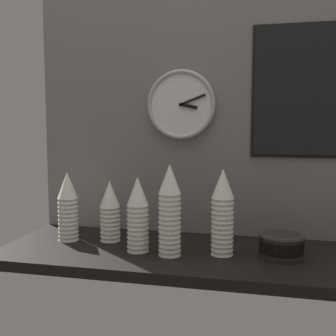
% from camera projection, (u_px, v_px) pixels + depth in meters
% --- Properties ---
extents(ground_plane, '(1.60, 0.56, 0.04)m').
position_uv_depth(ground_plane, '(207.00, 256.00, 1.61)').
color(ground_plane, black).
extents(wall_tiled_back, '(1.60, 0.03, 1.05)m').
position_uv_depth(wall_tiled_back, '(217.00, 114.00, 1.80)').
color(wall_tiled_back, slate).
rests_on(wall_tiled_back, ground_plane).
extents(cup_stack_center_right, '(0.08, 0.08, 0.32)m').
position_uv_depth(cup_stack_center_right, '(223.00, 212.00, 1.55)').
color(cup_stack_center_right, white).
rests_on(cup_stack_center_right, ground_plane).
extents(cup_stack_center_left, '(0.08, 0.08, 0.29)m').
position_uv_depth(cup_stack_center_left, '(138.00, 214.00, 1.59)').
color(cup_stack_center_left, white).
rests_on(cup_stack_center_left, ground_plane).
extents(cup_stack_far_left, '(0.08, 0.08, 0.29)m').
position_uv_depth(cup_stack_far_left, '(68.00, 206.00, 1.74)').
color(cup_stack_far_left, white).
rests_on(cup_stack_far_left, ground_plane).
extents(cup_stack_left, '(0.08, 0.08, 0.25)m').
position_uv_depth(cup_stack_left, '(110.00, 211.00, 1.73)').
color(cup_stack_left, white).
rests_on(cup_stack_left, ground_plane).
extents(cup_stack_center, '(0.08, 0.08, 0.34)m').
position_uv_depth(cup_stack_center, '(170.00, 210.00, 1.54)').
color(cup_stack_center, white).
rests_on(cup_stack_center, ground_plane).
extents(bowl_stack_right, '(0.16, 0.16, 0.09)m').
position_uv_depth(bowl_stack_right, '(282.00, 244.00, 1.53)').
color(bowl_stack_right, black).
rests_on(bowl_stack_right, ground_plane).
extents(wall_clock, '(0.30, 0.03, 0.30)m').
position_uv_depth(wall_clock, '(181.00, 105.00, 1.80)').
color(wall_clock, white).
extents(menu_board, '(0.45, 0.01, 0.54)m').
position_uv_depth(menu_board, '(309.00, 91.00, 1.69)').
color(menu_board, black).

